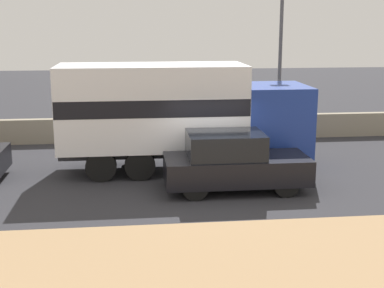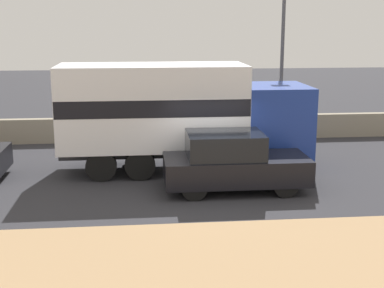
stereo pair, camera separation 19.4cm
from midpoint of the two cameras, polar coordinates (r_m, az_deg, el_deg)
ground_plane at (r=15.08m, az=2.74°, el=-5.32°), size 80.00×80.00×0.00m
stone_wall_backdrop at (r=21.73m, az=0.04°, el=1.71°), size 60.00×0.35×0.97m
street_lamp at (r=21.56m, az=9.94°, el=11.52°), size 0.56×0.28×7.39m
box_truck at (r=17.03m, az=-1.19°, el=3.51°), size 7.91×2.39×3.42m
car_hatchback at (r=15.16m, az=4.72°, el=-1.97°), size 4.07×1.74×1.69m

